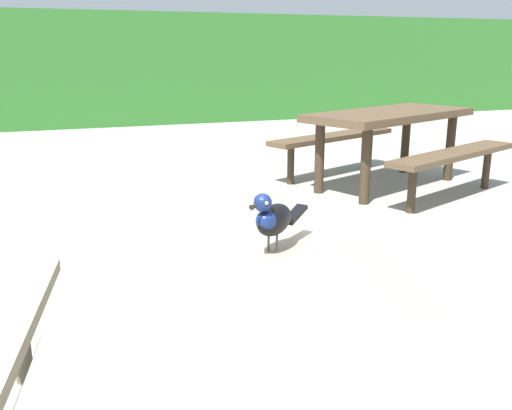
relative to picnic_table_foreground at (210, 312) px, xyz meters
name	(u,v)px	position (x,y,z in m)	size (l,w,h in m)	color
hedge_wall	(49,69)	(-0.32, 9.75, 0.42)	(28.00, 2.27, 1.96)	#2D6B28
picnic_table_foreground	(210,312)	(0.00, 0.00, 0.00)	(1.95, 1.97, 0.74)	gray
bird_grackle	(272,218)	(0.17, -0.06, 0.29)	(0.24, 0.19, 0.18)	black
picnic_table_mid_left	(389,130)	(2.69, 3.17, 0.00)	(2.21, 2.19, 0.74)	brown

